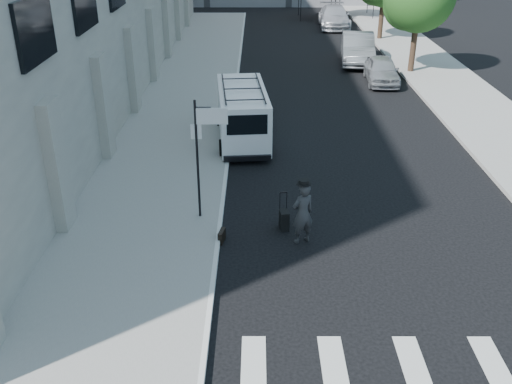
{
  "coord_description": "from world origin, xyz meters",
  "views": [
    {
      "loc": [
        -0.93,
        -11.43,
        8.17
      ],
      "look_at": [
        -0.96,
        2.44,
        1.3
      ],
      "focal_mm": 40.0,
      "sensor_mm": 36.0,
      "label": 1
    }
  ],
  "objects_px": {
    "businessman": "(303,213)",
    "briefcase": "(222,236)",
    "parked_car_b": "(358,48)",
    "parked_car_c": "(334,17)",
    "cargo_van": "(242,113)",
    "parked_car_a": "(382,70)",
    "suitcase": "(284,220)"
  },
  "relations": [
    {
      "from": "businessman",
      "to": "cargo_van",
      "type": "relative_size",
      "value": 0.32
    },
    {
      "from": "businessman",
      "to": "briefcase",
      "type": "distance_m",
      "value": 2.3
    },
    {
      "from": "parked_car_b",
      "to": "parked_car_c",
      "type": "xyz_separation_m",
      "value": [
        0.0,
        11.46,
        -0.06
      ]
    },
    {
      "from": "businessman",
      "to": "parked_car_a",
      "type": "distance_m",
      "value": 16.94
    },
    {
      "from": "suitcase",
      "to": "cargo_van",
      "type": "xyz_separation_m",
      "value": [
        -1.35,
        7.12,
        0.79
      ]
    },
    {
      "from": "suitcase",
      "to": "parked_car_a",
      "type": "relative_size",
      "value": 0.27
    },
    {
      "from": "cargo_van",
      "to": "parked_car_c",
      "type": "distance_m",
      "value": 24.95
    },
    {
      "from": "parked_car_a",
      "to": "parked_car_b",
      "type": "height_order",
      "value": "parked_car_b"
    },
    {
      "from": "briefcase",
      "to": "suitcase",
      "type": "xyz_separation_m",
      "value": [
        1.73,
        0.7,
        0.12
      ]
    },
    {
      "from": "businessman",
      "to": "parked_car_c",
      "type": "height_order",
      "value": "businessman"
    },
    {
      "from": "businessman",
      "to": "parked_car_b",
      "type": "relative_size",
      "value": 0.34
    },
    {
      "from": "parked_car_a",
      "to": "parked_car_c",
      "type": "bearing_deg",
      "value": 95.62
    },
    {
      "from": "parked_car_a",
      "to": "briefcase",
      "type": "bearing_deg",
      "value": -111.42
    },
    {
      "from": "parked_car_b",
      "to": "suitcase",
      "type": "bearing_deg",
      "value": -98.31
    },
    {
      "from": "briefcase",
      "to": "parked_car_c",
      "type": "xyz_separation_m",
      "value": [
        6.9,
        31.9,
        0.62
      ]
    },
    {
      "from": "cargo_van",
      "to": "parked_car_b",
      "type": "bearing_deg",
      "value": 57.52
    },
    {
      "from": "briefcase",
      "to": "parked_car_b",
      "type": "xyz_separation_m",
      "value": [
        6.9,
        20.44,
        0.68
      ]
    },
    {
      "from": "businessman",
      "to": "suitcase",
      "type": "xyz_separation_m",
      "value": [
        -0.46,
        0.7,
        -0.59
      ]
    },
    {
      "from": "cargo_van",
      "to": "parked_car_c",
      "type": "bearing_deg",
      "value": 69.69
    },
    {
      "from": "suitcase",
      "to": "parked_car_b",
      "type": "xyz_separation_m",
      "value": [
        5.17,
        19.74,
        0.56
      ]
    },
    {
      "from": "businessman",
      "to": "suitcase",
      "type": "bearing_deg",
      "value": -84.41
    },
    {
      "from": "suitcase",
      "to": "cargo_van",
      "type": "height_order",
      "value": "cargo_van"
    },
    {
      "from": "parked_car_a",
      "to": "parked_car_b",
      "type": "distance_m",
      "value": 4.4
    },
    {
      "from": "businessman",
      "to": "briefcase",
      "type": "height_order",
      "value": "businessman"
    },
    {
      "from": "parked_car_a",
      "to": "businessman",
      "type": "bearing_deg",
      "value": -104.68
    },
    {
      "from": "suitcase",
      "to": "parked_car_c",
      "type": "bearing_deg",
      "value": 72.27
    },
    {
      "from": "businessman",
      "to": "briefcase",
      "type": "relative_size",
      "value": 3.99
    },
    {
      "from": "cargo_van",
      "to": "briefcase",
      "type": "bearing_deg",
      "value": -97.97
    },
    {
      "from": "cargo_van",
      "to": "parked_car_a",
      "type": "bearing_deg",
      "value": 44.18
    },
    {
      "from": "parked_car_b",
      "to": "parked_car_c",
      "type": "bearing_deg",
      "value": 96.36
    },
    {
      "from": "parked_car_c",
      "to": "parked_car_b",
      "type": "bearing_deg",
      "value": -87.93
    },
    {
      "from": "cargo_van",
      "to": "parked_car_b",
      "type": "distance_m",
      "value": 14.2
    }
  ]
}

